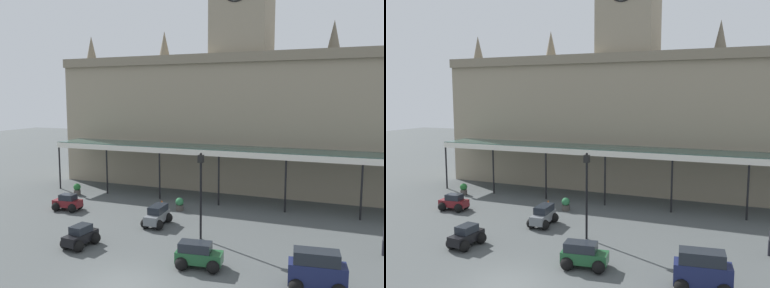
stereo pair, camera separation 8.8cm
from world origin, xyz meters
The scene contains 12 objects.
ground_plane centered at (0.00, 0.00, 0.00)m, with size 140.00×140.00×0.00m, color #474C4C.
station_building centered at (0.00, 20.60, 6.92)m, with size 33.92×6.26×21.46m.
entrance_canopy centered at (0.00, 15.24, 4.12)m, with size 30.13×3.26×4.29m.
car_grey_estate centered at (-2.25, 8.00, 0.56)m, with size 1.62×2.29×1.27m.
car_maroon_sedan centered at (-9.87, 8.65, 0.50)m, with size 2.12×1.64×1.19m.
car_navy_van centered at (7.96, 2.73, 0.81)m, with size 2.50×1.78×1.77m.
car_black_sedan centered at (-4.57, 3.19, 0.50)m, with size 1.63×2.12×1.19m.
car_green_estate centered at (2.47, 2.99, 0.56)m, with size 2.35×1.73×1.27m.
victorian_lamppost centered at (1.23, 6.70, 3.15)m, with size 0.30×0.30×5.08m.
traffic_cone centered at (-3.73, 11.75, 0.29)m, with size 0.40×0.40×0.59m, color orange.
planter_near_kerb centered at (-12.16, 12.70, 0.49)m, with size 0.60×0.60×0.96m.
planter_forecourt_centre centered at (-2.20, 11.55, 0.49)m, with size 0.60×0.60×0.96m.
Camera 2 is at (8.93, -14.00, 8.22)m, focal length 36.74 mm.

